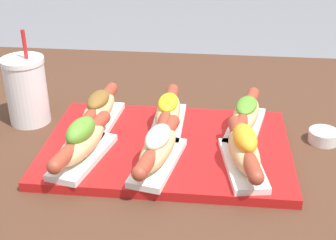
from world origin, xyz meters
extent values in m
cube|color=red|center=(0.03, 0.02, 0.70)|extent=(0.47, 0.31, 0.02)
cube|color=white|center=(-0.12, -0.06, 0.71)|extent=(0.10, 0.18, 0.01)
ellipsoid|color=#DBB77A|center=(-0.12, -0.06, 0.74)|extent=(0.08, 0.15, 0.04)
cylinder|color=#9E3D28|center=(-0.12, -0.06, 0.75)|extent=(0.07, 0.18, 0.03)
sphere|color=#9E3D28|center=(-0.14, -0.15, 0.75)|extent=(0.03, 0.03, 0.03)
sphere|color=#9E3D28|center=(-0.10, 0.03, 0.75)|extent=(0.03, 0.03, 0.03)
ellipsoid|color=#5B992D|center=(-0.12, -0.06, 0.76)|extent=(0.06, 0.09, 0.04)
cube|color=white|center=(0.02, -0.06, 0.71)|extent=(0.09, 0.18, 0.01)
ellipsoid|color=#DBB77A|center=(0.02, -0.06, 0.74)|extent=(0.08, 0.15, 0.04)
cylinder|color=#9E3D28|center=(0.02, -0.06, 0.75)|extent=(0.06, 0.19, 0.03)
sphere|color=#9E3D28|center=(0.00, -0.15, 0.75)|extent=(0.03, 0.03, 0.03)
sphere|color=#9E3D28|center=(0.04, 0.03, 0.75)|extent=(0.03, 0.03, 0.03)
ellipsoid|color=silver|center=(0.02, -0.06, 0.76)|extent=(0.06, 0.09, 0.03)
cube|color=white|center=(0.17, -0.05, 0.71)|extent=(0.09, 0.18, 0.01)
ellipsoid|color=#DBB77A|center=(0.17, -0.05, 0.74)|extent=(0.07, 0.15, 0.04)
cylinder|color=#9E3D28|center=(0.17, -0.05, 0.75)|extent=(0.06, 0.19, 0.03)
sphere|color=#9E3D28|center=(0.18, -0.14, 0.75)|extent=(0.03, 0.03, 0.03)
sphere|color=#9E3D28|center=(0.15, 0.04, 0.75)|extent=(0.03, 0.03, 0.03)
ellipsoid|color=gold|center=(0.17, -0.05, 0.76)|extent=(0.05, 0.09, 0.04)
cube|color=white|center=(-0.12, 0.08, 0.71)|extent=(0.07, 0.17, 0.01)
ellipsoid|color=#DBB77A|center=(-0.12, 0.08, 0.74)|extent=(0.06, 0.15, 0.04)
cylinder|color=#9E3D28|center=(-0.12, 0.08, 0.75)|extent=(0.04, 0.19, 0.03)
sphere|color=#9E3D28|center=(-0.13, -0.01, 0.75)|extent=(0.03, 0.03, 0.03)
sphere|color=#9E3D28|center=(-0.11, 0.17, 0.75)|extent=(0.03, 0.03, 0.03)
ellipsoid|color=brown|center=(-0.12, 0.08, 0.76)|extent=(0.05, 0.08, 0.03)
cube|color=white|center=(0.02, 0.08, 0.71)|extent=(0.06, 0.17, 0.01)
ellipsoid|color=#DBB77A|center=(0.02, 0.08, 0.74)|extent=(0.05, 0.15, 0.04)
cylinder|color=#9E3D28|center=(0.02, 0.08, 0.75)|extent=(0.03, 0.18, 0.03)
sphere|color=#9E3D28|center=(0.02, -0.01, 0.75)|extent=(0.03, 0.03, 0.03)
sphere|color=#9E3D28|center=(0.02, 0.18, 0.75)|extent=(0.03, 0.03, 0.03)
ellipsoid|color=yellow|center=(0.02, 0.08, 0.76)|extent=(0.04, 0.08, 0.02)
cube|color=white|center=(0.18, 0.09, 0.71)|extent=(0.09, 0.18, 0.01)
ellipsoid|color=#DBB77A|center=(0.18, 0.09, 0.74)|extent=(0.08, 0.15, 0.04)
cylinder|color=#9E3D28|center=(0.18, 0.09, 0.75)|extent=(0.06, 0.18, 0.03)
sphere|color=#9E3D28|center=(0.16, 0.00, 0.75)|extent=(0.03, 0.03, 0.03)
sphere|color=#9E3D28|center=(0.20, 0.18, 0.75)|extent=(0.03, 0.03, 0.03)
ellipsoid|color=#5B992D|center=(0.18, 0.09, 0.76)|extent=(0.06, 0.09, 0.02)
cylinder|color=silver|center=(0.33, 0.09, 0.70)|extent=(0.06, 0.06, 0.03)
cylinder|color=beige|center=(0.33, 0.09, 0.71)|extent=(0.05, 0.05, 0.01)
cylinder|color=white|center=(-0.28, 0.11, 0.75)|extent=(0.09, 0.09, 0.13)
cylinder|color=white|center=(-0.28, 0.11, 0.83)|extent=(0.09, 0.09, 0.01)
cylinder|color=red|center=(-0.27, 0.11, 0.86)|extent=(0.01, 0.01, 0.06)
camera|label=1|loc=(0.11, -0.76, 1.16)|focal=50.00mm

